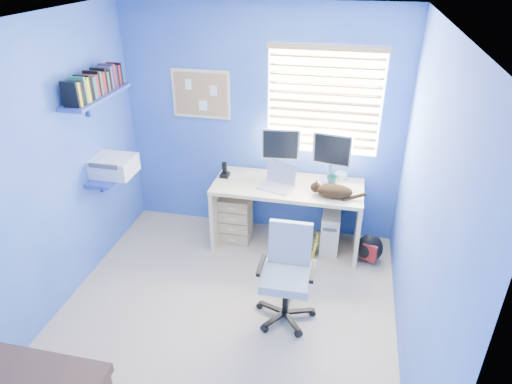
% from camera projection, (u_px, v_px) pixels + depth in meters
% --- Properties ---
extents(floor, '(3.00, 3.20, 0.00)m').
position_uv_depth(floor, '(224.00, 317.00, 4.09)').
color(floor, tan).
rests_on(floor, ground).
extents(ceiling, '(3.00, 3.20, 0.00)m').
position_uv_depth(ceiling, '(211.00, 23.00, 2.90)').
color(ceiling, white).
rests_on(ceiling, wall_back).
extents(wall_back, '(3.00, 0.01, 2.50)m').
position_uv_depth(wall_back, '(261.00, 125.00, 4.87)').
color(wall_back, blue).
rests_on(wall_back, ground).
extents(wall_front, '(3.00, 0.01, 2.50)m').
position_uv_depth(wall_front, '(122.00, 356.00, 2.12)').
color(wall_front, blue).
rests_on(wall_front, ground).
extents(wall_left, '(0.01, 3.20, 2.50)m').
position_uv_depth(wall_left, '(45.00, 176.00, 3.78)').
color(wall_left, blue).
rests_on(wall_left, ground).
extents(wall_right, '(0.01, 3.20, 2.50)m').
position_uv_depth(wall_right, '(423.00, 216.00, 3.21)').
color(wall_right, blue).
rests_on(wall_right, ground).
extents(desk, '(1.56, 0.65, 0.74)m').
position_uv_depth(desk, '(287.00, 215.00, 4.93)').
color(desk, beige).
rests_on(desk, floor).
extents(laptop, '(0.39, 0.34, 0.22)m').
position_uv_depth(laptop, '(276.00, 178.00, 4.64)').
color(laptop, silver).
rests_on(laptop, desk).
extents(monitor_left, '(0.41, 0.16, 0.54)m').
position_uv_depth(monitor_left, '(281.00, 153.00, 4.82)').
color(monitor_left, silver).
rests_on(monitor_left, desk).
extents(monitor_right, '(0.41, 0.18, 0.54)m').
position_uv_depth(monitor_right, '(331.00, 158.00, 4.70)').
color(monitor_right, silver).
rests_on(monitor_right, desk).
extents(phone, '(0.09, 0.11, 0.17)m').
position_uv_depth(phone, '(225.00, 169.00, 4.88)').
color(phone, black).
rests_on(phone, desk).
extents(mug, '(0.10, 0.09, 0.10)m').
position_uv_depth(mug, '(332.00, 180.00, 4.73)').
color(mug, '#26715D').
rests_on(mug, desk).
extents(cd_spindle, '(0.13, 0.13, 0.07)m').
position_uv_depth(cd_spindle, '(341.00, 176.00, 4.86)').
color(cd_spindle, silver).
rests_on(cd_spindle, desk).
extents(cat, '(0.38, 0.23, 0.13)m').
position_uv_depth(cat, '(334.00, 191.00, 4.49)').
color(cat, black).
rests_on(cat, desk).
extents(tower_pc, '(0.20, 0.44, 0.45)m').
position_uv_depth(tower_pc, '(330.00, 229.00, 4.95)').
color(tower_pc, beige).
rests_on(tower_pc, floor).
extents(drawer_boxes, '(0.35, 0.28, 0.54)m').
position_uv_depth(drawer_boxes, '(235.00, 218.00, 5.07)').
color(drawer_boxes, tan).
rests_on(drawer_boxes, floor).
extents(yellow_book, '(0.03, 0.17, 0.24)m').
position_uv_depth(yellow_book, '(315.00, 246.00, 4.85)').
color(yellow_book, yellow).
rests_on(yellow_book, floor).
extents(backpack, '(0.34, 0.30, 0.32)m').
position_uv_depth(backpack, '(369.00, 248.00, 4.75)').
color(backpack, black).
rests_on(backpack, floor).
extents(office_chair, '(0.51, 0.51, 0.87)m').
position_uv_depth(office_chair, '(286.00, 285.00, 3.97)').
color(office_chair, black).
rests_on(office_chair, floor).
extents(window_blinds, '(1.15, 0.05, 1.10)m').
position_uv_depth(window_blinds, '(324.00, 102.00, 4.58)').
color(window_blinds, white).
rests_on(window_blinds, ground).
extents(corkboard, '(0.64, 0.02, 0.52)m').
position_uv_depth(corkboard, '(201.00, 94.00, 4.84)').
color(corkboard, beige).
rests_on(corkboard, ground).
extents(wall_shelves, '(0.42, 0.90, 1.05)m').
position_uv_depth(wall_shelves, '(103.00, 126.00, 4.31)').
color(wall_shelves, '#293DA3').
rests_on(wall_shelves, ground).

